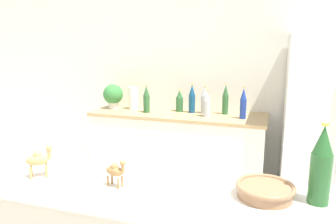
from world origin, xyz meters
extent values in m
cube|color=white|center=(0.00, 2.73, 1.27)|extent=(8.00, 0.06, 2.55)
cube|color=white|center=(-0.32, 2.40, 0.44)|extent=(1.85, 0.60, 0.87)
cube|color=tan|center=(-0.32, 2.40, 0.89)|extent=(1.88, 0.63, 0.03)
cube|color=silver|center=(0.04, 0.35, 0.99)|extent=(2.14, 0.49, 0.03)
cylinder|color=silver|center=(-1.10, 2.41, 0.95)|extent=(0.12, 0.12, 0.08)
sphere|color=#387F3D|center=(-1.10, 2.41, 1.07)|extent=(0.23, 0.23, 0.23)
cylinder|color=white|center=(-0.86, 2.43, 1.04)|extent=(0.10, 0.10, 0.25)
cylinder|color=#2D6033|center=(-0.32, 2.48, 0.98)|extent=(0.08, 0.08, 0.15)
cone|color=#2D6033|center=(-0.32, 2.48, 1.10)|extent=(0.08, 0.08, 0.08)
cylinder|color=gold|center=(-0.32, 2.48, 1.15)|extent=(0.03, 0.03, 0.01)
cylinder|color=#B2B7BC|center=(-0.04, 2.46, 1.00)|extent=(0.08, 0.08, 0.19)
cone|color=#B2B7BC|center=(-0.04, 2.46, 1.15)|extent=(0.08, 0.08, 0.11)
cylinder|color=gold|center=(-0.04, 2.46, 1.21)|extent=(0.03, 0.03, 0.01)
cylinder|color=#B2B7BC|center=(0.01, 2.31, 1.00)|extent=(0.08, 0.08, 0.17)
cone|color=#B2B7BC|center=(0.01, 2.31, 1.13)|extent=(0.07, 0.07, 0.10)
cylinder|color=gold|center=(0.01, 2.31, 1.18)|extent=(0.03, 0.03, 0.01)
cylinder|color=#2D6033|center=(0.18, 2.49, 1.01)|extent=(0.06, 0.06, 0.20)
cone|color=#2D6033|center=(0.18, 2.49, 1.17)|extent=(0.06, 0.06, 0.11)
cylinder|color=gold|center=(0.18, 2.49, 1.23)|extent=(0.02, 0.02, 0.01)
cylinder|color=navy|center=(-0.18, 2.45, 1.01)|extent=(0.07, 0.07, 0.19)
cone|color=navy|center=(-0.18, 2.45, 1.16)|extent=(0.07, 0.07, 0.11)
cylinder|color=gold|center=(-0.18, 2.45, 1.22)|extent=(0.02, 0.02, 0.01)
cylinder|color=navy|center=(0.38, 2.33, 1.01)|extent=(0.06, 0.06, 0.20)
cone|color=navy|center=(0.38, 2.33, 1.16)|extent=(0.06, 0.06, 0.11)
cylinder|color=gold|center=(0.38, 2.33, 1.22)|extent=(0.02, 0.02, 0.01)
cylinder|color=#2D6033|center=(-0.65, 2.31, 1.00)|extent=(0.07, 0.07, 0.19)
cone|color=#2D6033|center=(-0.65, 2.31, 1.15)|extent=(0.07, 0.07, 0.11)
cylinder|color=gold|center=(-0.65, 2.31, 1.21)|extent=(0.02, 0.02, 0.01)
cylinder|color=#235628|center=(0.86, 0.43, 1.12)|extent=(0.08, 0.08, 0.21)
cone|color=#235628|center=(0.86, 0.43, 1.28)|extent=(0.08, 0.08, 0.12)
cylinder|color=gold|center=(0.86, 0.43, 1.34)|extent=(0.03, 0.03, 0.01)
cylinder|color=#8C6647|center=(0.65, 0.41, 1.04)|extent=(0.23, 0.23, 0.05)
torus|color=#8C6647|center=(0.65, 0.41, 1.06)|extent=(0.25, 0.25, 0.02)
ellipsoid|color=tan|center=(-0.40, 0.29, 1.10)|extent=(0.12, 0.11, 0.06)
sphere|color=tan|center=(-0.40, 0.29, 1.12)|extent=(0.04, 0.04, 0.04)
cylinder|color=tan|center=(-0.36, 0.32, 1.13)|extent=(0.02, 0.02, 0.05)
sphere|color=tan|center=(-0.36, 0.32, 1.15)|extent=(0.03, 0.03, 0.03)
cylinder|color=tan|center=(-0.38, 0.33, 1.04)|extent=(0.01, 0.01, 0.06)
cylinder|color=tan|center=(-0.36, 0.30, 1.04)|extent=(0.01, 0.01, 0.06)
cylinder|color=tan|center=(-0.44, 0.28, 1.04)|extent=(0.01, 0.01, 0.06)
cylinder|color=tan|center=(-0.42, 0.26, 1.04)|extent=(0.01, 0.01, 0.06)
ellipsoid|color=olive|center=(0.00, 0.31, 1.09)|extent=(0.10, 0.07, 0.05)
sphere|color=olive|center=(0.00, 0.31, 1.11)|extent=(0.04, 0.04, 0.04)
cylinder|color=olive|center=(0.05, 0.30, 1.11)|extent=(0.02, 0.02, 0.05)
sphere|color=olive|center=(0.05, 0.30, 1.13)|extent=(0.03, 0.03, 0.03)
cylinder|color=olive|center=(0.03, 0.32, 1.04)|extent=(0.01, 0.01, 0.05)
cylinder|color=olive|center=(0.03, 0.29, 1.04)|extent=(0.01, 0.01, 0.05)
cylinder|color=olive|center=(-0.03, 0.33, 1.04)|extent=(0.01, 0.01, 0.05)
cylinder|color=olive|center=(-0.03, 0.30, 1.04)|extent=(0.01, 0.01, 0.05)
camera|label=1|loc=(0.66, -0.94, 1.65)|focal=35.00mm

